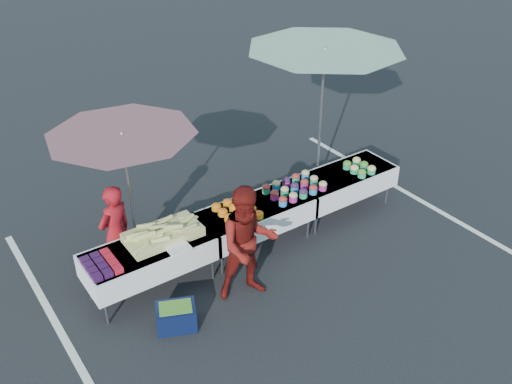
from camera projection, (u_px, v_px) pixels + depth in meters
ground at (256, 245)px, 9.12m from camera, size 80.00×80.00×0.00m
stripe_left at (58, 328)px, 7.56m from camera, size 0.10×5.00×0.00m
stripe_right at (396, 186)px, 10.68m from camera, size 0.10×5.00×0.00m
table_left at (150, 256)px, 7.94m from camera, size 1.86×0.81×0.75m
table_center at (256, 215)px, 8.82m from camera, size 1.86×0.81×0.75m
table_right at (343, 181)px, 9.69m from camera, size 1.86×0.81×0.75m
berry_punnets at (101, 265)px, 7.44m from camera, size 0.40×0.54×0.08m
corn_pile at (163, 234)px, 7.95m from camera, size 1.16×0.57×0.26m
plastic_bags at (179, 248)px, 7.77m from camera, size 0.30×0.25×0.05m
carrot_bowls at (237, 211)px, 8.53m from camera, size 0.55×0.69×0.11m
potato_cups at (295, 187)px, 9.05m from camera, size 0.94×0.58×0.16m
bean_baskets at (359, 167)px, 9.63m from camera, size 0.36×0.50×0.15m
vendor at (116, 233)px, 8.11m from camera, size 0.64×0.53×1.52m
customer at (248, 244)px, 7.71m from camera, size 1.00×0.88×1.73m
umbrella_left at (123, 145)px, 7.85m from camera, size 2.49×2.49×2.14m
umbrella_right at (324, 62)px, 9.35m from camera, size 3.22×3.22×2.69m
storage_bin at (176, 316)px, 7.50m from camera, size 0.62×0.55×0.34m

